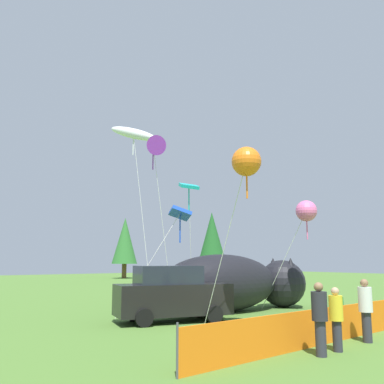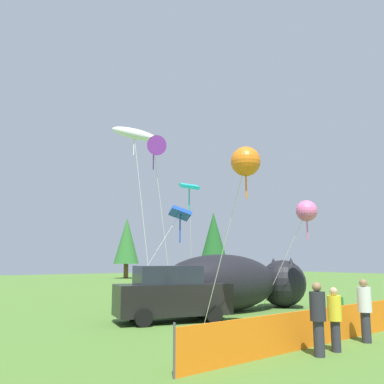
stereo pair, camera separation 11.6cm
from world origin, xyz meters
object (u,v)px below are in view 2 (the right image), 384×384
at_px(parked_car, 172,294).
at_px(kite_white_ghost, 134,134).
at_px(spectator_in_black_shirt, 365,308).
at_px(kite_teal_diamond, 189,188).
at_px(kite_orange_flower, 246,162).
at_px(inflatable_cat, 235,285).
at_px(kite_purple_delta, 154,146).
at_px(spectator_in_blue_shirt, 335,316).
at_px(kite_pink_octopus, 306,211).
at_px(spectator_in_white_shirt, 318,316).
at_px(kite_blue_box, 179,215).
at_px(folding_chair, 340,306).

distance_m(parked_car, kite_white_ghost, 11.79).
height_order(spectator_in_black_shirt, kite_teal_diamond, kite_teal_diamond).
distance_m(parked_car, kite_orange_flower, 5.86).
relative_size(inflatable_cat, kite_purple_delta, 0.92).
bearing_deg(spectator_in_blue_shirt, inflatable_cat, 64.74).
xyz_separation_m(kite_white_ghost, kite_pink_octopus, (4.01, -9.16, -5.15)).
xyz_separation_m(parked_car, kite_teal_diamond, (2.83, 2.74, 4.79)).
relative_size(spectator_in_white_shirt, kite_blue_box, 0.38).
distance_m(kite_orange_flower, kite_teal_diamond, 6.54).
bearing_deg(inflatable_cat, kite_purple_delta, 119.10).
bearing_deg(inflatable_cat, spectator_in_white_shirt, -117.78).
bearing_deg(spectator_in_blue_shirt, kite_purple_delta, 81.90).
bearing_deg(inflatable_cat, kite_teal_diamond, 132.87).
distance_m(parked_car, spectator_in_blue_shirt, 6.99).
height_order(spectator_in_white_shirt, kite_blue_box, kite_blue_box).
distance_m(folding_chair, kite_teal_diamond, 8.67).
relative_size(kite_orange_flower, kite_purple_delta, 0.69).
bearing_deg(kite_pink_octopus, parked_car, 166.64).
bearing_deg(spectator_in_white_shirt, inflatable_cat, 60.50).
relative_size(kite_blue_box, kite_orange_flower, 0.76).
bearing_deg(kite_pink_octopus, spectator_in_white_shirt, -140.35).
height_order(spectator_in_white_shirt, kite_white_ghost, kite_white_ghost).
bearing_deg(spectator_in_black_shirt, spectator_in_white_shirt, -172.67).
bearing_deg(spectator_in_white_shirt, kite_purple_delta, 78.25).
height_order(spectator_in_black_shirt, spectator_in_white_shirt, spectator_in_black_shirt).
height_order(inflatable_cat, spectator_in_black_shirt, inflatable_cat).
relative_size(kite_blue_box, kite_pink_octopus, 0.94).
height_order(kite_blue_box, kite_purple_delta, kite_purple_delta).
bearing_deg(inflatable_cat, kite_orange_flower, -126.03).
distance_m(spectator_in_blue_shirt, kite_pink_octopus, 8.83).
xyz_separation_m(spectator_in_white_shirt, kite_blue_box, (1.75, 8.58, 3.34)).
distance_m(kite_purple_delta, kite_teal_diamond, 3.54).
height_order(spectator_in_black_shirt, kite_purple_delta, kite_purple_delta).
bearing_deg(kite_teal_diamond, inflatable_cat, -48.86).
bearing_deg(kite_white_ghost, kite_orange_flower, -98.24).
distance_m(inflatable_cat, kite_white_ghost, 10.90).
xyz_separation_m(kite_white_ghost, kite_teal_diamond, (0.47, -4.91, -3.86)).
height_order(kite_white_ghost, kite_teal_diamond, kite_white_ghost).
xyz_separation_m(folding_chair, spectator_in_white_shirt, (-6.08, -3.60, 0.46)).
xyz_separation_m(inflatable_cat, kite_blue_box, (-2.87, 0.42, 3.12)).
distance_m(inflatable_cat, kite_teal_diamond, 5.13).
relative_size(spectator_in_blue_shirt, kite_white_ghost, 0.16).
xyz_separation_m(spectator_in_black_shirt, kite_blue_box, (-0.83, 8.25, 3.34)).
relative_size(parked_car, kite_pink_octopus, 0.92).
bearing_deg(kite_orange_flower, kite_purple_delta, 80.49).
bearing_deg(parked_car, spectator_in_black_shirt, -56.33).
xyz_separation_m(parked_car, spectator_in_white_shirt, (-0.35, -7.07, -0.06)).
height_order(folding_chair, kite_white_ghost, kite_white_ghost).
bearing_deg(spectator_in_black_shirt, kite_orange_flower, 114.25).
height_order(spectator_in_white_shirt, kite_orange_flower, kite_orange_flower).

